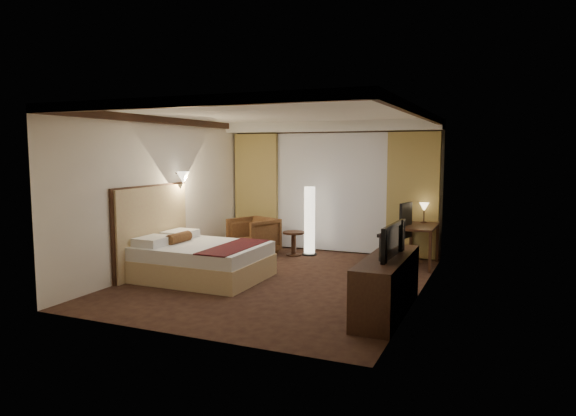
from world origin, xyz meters
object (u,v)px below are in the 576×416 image
at_px(television, 386,234).
at_px(office_chair, 394,233).
at_px(armchair, 254,234).
at_px(bed, 203,261).
at_px(dresser, 387,285).
at_px(floor_lamp, 310,221).
at_px(side_table, 294,244).
at_px(desk, 420,246).

bearing_deg(television, office_chair, 11.89).
bearing_deg(armchair, bed, -63.18).
bearing_deg(armchair, dresser, -16.29).
distance_m(armchair, dresser, 4.32).
relative_size(bed, floor_lamp, 1.41).
distance_m(bed, side_table, 2.43).
height_order(side_table, desk, desk).
height_order(office_chair, dresser, office_chair).
bearing_deg(dresser, office_chair, 99.78).
xyz_separation_m(side_table, dresser, (2.54, -2.97, 0.13)).
bearing_deg(office_chair, side_table, -165.51).
height_order(armchair, side_table, armchair).
height_order(side_table, office_chair, office_chair).
distance_m(bed, armchair, 2.12).
bearing_deg(television, dresser, -87.33).
height_order(bed, desk, desk).
xyz_separation_m(floor_lamp, desk, (2.22, -0.13, -0.33)).
relative_size(side_table, floor_lamp, 0.35).
distance_m(floor_lamp, television, 3.88).
height_order(dresser, television, television).
relative_size(dresser, television, 1.90).
relative_size(armchair, floor_lamp, 0.59).
xyz_separation_m(desk, office_chair, (-0.46, -0.05, 0.21)).
bearing_deg(dresser, bed, 168.89).
bearing_deg(office_chair, desk, 20.52).
xyz_separation_m(side_table, floor_lamp, (0.27, 0.18, 0.46)).
xyz_separation_m(dresser, television, (-0.03, 0.00, 0.67)).
distance_m(side_table, desk, 2.50).
xyz_separation_m(armchair, dresser, (3.34, -2.74, -0.04)).
bearing_deg(side_table, dresser, -49.40).
height_order(armchair, dresser, armchair).
distance_m(floor_lamp, dresser, 3.89).
bearing_deg(floor_lamp, office_chair, -5.70).
relative_size(armchair, dresser, 0.43).
height_order(bed, television, television).
bearing_deg(armchair, floor_lamp, 44.01).
relative_size(desk, television, 1.07).
bearing_deg(side_table, television, -49.74).
height_order(armchair, floor_lamp, floor_lamp).
xyz_separation_m(side_table, television, (2.51, -2.97, 0.80)).
bearing_deg(floor_lamp, bed, -110.24).
distance_m(armchair, desk, 3.30).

